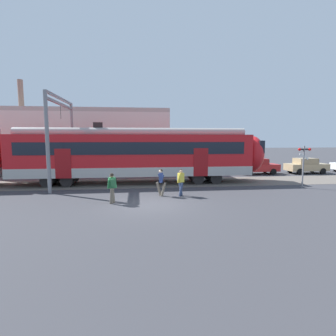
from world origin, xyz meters
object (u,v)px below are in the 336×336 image
(commuter_train, at_px, (19,156))
(crossing_signal, at_px, (304,160))
(parked_car_tan, at_px, (306,166))
(pedestrian_green, at_px, (112,186))
(parked_car_red, at_px, (257,166))
(pedestrian_yellow, at_px, (181,180))
(pedestrian_navy, at_px, (161,180))

(commuter_train, relative_size, crossing_signal, 12.68)
(parked_car_tan, distance_m, crossing_signal, 9.04)
(pedestrian_green, height_order, parked_car_red, pedestrian_green)
(pedestrian_yellow, xyz_separation_m, parked_car_tan, (14.28, 8.87, -0.21))
(pedestrian_yellow, bearing_deg, crossing_signal, 10.03)
(pedestrian_yellow, bearing_deg, parked_car_red, 44.40)
(commuter_train, bearing_deg, parked_car_red, 11.08)
(pedestrian_yellow, height_order, parked_car_red, pedestrian_yellow)
(commuter_train, bearing_deg, pedestrian_navy, -25.28)
(pedestrian_yellow, distance_m, parked_car_red, 12.82)
(pedestrian_green, distance_m, crossing_signal, 13.42)
(pedestrian_green, xyz_separation_m, parked_car_tan, (18.26, 10.30, -0.21))
(pedestrian_green, relative_size, crossing_signal, 0.56)
(commuter_train, distance_m, pedestrian_green, 9.85)
(pedestrian_green, bearing_deg, parked_car_tan, 29.42)
(pedestrian_navy, xyz_separation_m, crossing_signal, (10.25, 1.47, 1.05))
(pedestrian_navy, distance_m, pedestrian_yellow, 1.20)
(parked_car_red, bearing_deg, pedestrian_navy, -139.52)
(pedestrian_navy, height_order, parked_car_tan, pedestrian_navy)
(commuter_train, distance_m, pedestrian_navy, 11.34)
(parked_car_tan, bearing_deg, pedestrian_navy, -150.55)
(commuter_train, xyz_separation_m, parked_car_tan, (25.67, 3.92, -1.47))
(pedestrian_navy, height_order, pedestrian_yellow, same)
(pedestrian_green, distance_m, parked_car_tan, 20.96)
(pedestrian_yellow, relative_size, parked_car_tan, 0.41)
(commuter_train, distance_m, parked_car_red, 20.98)
(pedestrian_green, relative_size, parked_car_red, 0.41)
(commuter_train, height_order, pedestrian_green, commuter_train)
(pedestrian_yellow, height_order, crossing_signal, crossing_signal)
(pedestrian_green, height_order, pedestrian_yellow, same)
(parked_car_red, distance_m, parked_car_tan, 5.12)
(crossing_signal, bearing_deg, pedestrian_yellow, -169.97)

